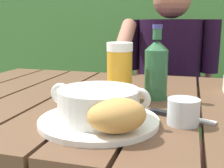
{
  "coord_description": "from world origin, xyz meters",
  "views": [
    {
      "loc": [
        0.19,
        -0.81,
        0.96
      ],
      "look_at": [
        -0.0,
        -0.13,
        0.81
      ],
      "focal_mm": 45.84,
      "sensor_mm": 36.0,
      "label": 1
    }
  ],
  "objects_px": {
    "chair_near_diner": "(169,107)",
    "soup_bowl": "(99,103)",
    "bread_roll": "(117,115)",
    "beer_glass": "(120,72)",
    "beer_bottle": "(156,68)",
    "serving_plate": "(99,121)",
    "water_glass_small": "(183,111)",
    "person_eating": "(168,75)",
    "table_knife": "(174,115)"
  },
  "relations": [
    {
      "from": "soup_bowl",
      "to": "water_glass_small",
      "type": "height_order",
      "value": "soup_bowl"
    },
    {
      "from": "person_eating",
      "to": "beer_glass",
      "type": "bearing_deg",
      "value": -97.1
    },
    {
      "from": "chair_near_diner",
      "to": "serving_plate",
      "type": "relative_size",
      "value": 3.44
    },
    {
      "from": "chair_near_diner",
      "to": "soup_bowl",
      "type": "bearing_deg",
      "value": -94.39
    },
    {
      "from": "person_eating",
      "to": "water_glass_small",
      "type": "bearing_deg",
      "value": -83.04
    },
    {
      "from": "serving_plate",
      "to": "table_knife",
      "type": "xyz_separation_m",
      "value": [
        0.16,
        0.09,
        -0.0
      ]
    },
    {
      "from": "serving_plate",
      "to": "table_knife",
      "type": "height_order",
      "value": "serving_plate"
    },
    {
      "from": "person_eating",
      "to": "serving_plate",
      "type": "xyz_separation_m",
      "value": [
        -0.08,
        -0.89,
        0.05
      ]
    },
    {
      "from": "chair_near_diner",
      "to": "serving_plate",
      "type": "bearing_deg",
      "value": -94.39
    },
    {
      "from": "beer_bottle",
      "to": "table_knife",
      "type": "distance_m",
      "value": 0.19
    },
    {
      "from": "soup_bowl",
      "to": "beer_glass",
      "type": "relative_size",
      "value": 1.38
    },
    {
      "from": "chair_near_diner",
      "to": "table_knife",
      "type": "xyz_separation_m",
      "value": [
        0.08,
        -0.99,
        0.27
      ]
    },
    {
      "from": "soup_bowl",
      "to": "table_knife",
      "type": "xyz_separation_m",
      "value": [
        0.16,
        0.09,
        -0.04
      ]
    },
    {
      "from": "chair_near_diner",
      "to": "person_eating",
      "type": "distance_m",
      "value": 0.3
    },
    {
      "from": "beer_bottle",
      "to": "person_eating",
      "type": "bearing_deg",
      "value": 91.38
    },
    {
      "from": "chair_near_diner",
      "to": "water_glass_small",
      "type": "height_order",
      "value": "chair_near_diner"
    },
    {
      "from": "person_eating",
      "to": "table_knife",
      "type": "height_order",
      "value": "person_eating"
    },
    {
      "from": "person_eating",
      "to": "water_glass_small",
      "type": "xyz_separation_m",
      "value": [
        0.1,
        -0.84,
        0.07
      ]
    },
    {
      "from": "serving_plate",
      "to": "beer_glass",
      "type": "xyz_separation_m",
      "value": [
        -0.0,
        0.21,
        0.08
      ]
    },
    {
      "from": "person_eating",
      "to": "bread_roll",
      "type": "xyz_separation_m",
      "value": [
        -0.02,
        -0.96,
        0.09
      ]
    },
    {
      "from": "chair_near_diner",
      "to": "beer_bottle",
      "type": "bearing_deg",
      "value": -89.15
    },
    {
      "from": "beer_glass",
      "to": "water_glass_small",
      "type": "relative_size",
      "value": 2.34
    },
    {
      "from": "bread_roll",
      "to": "table_knife",
      "type": "bearing_deg",
      "value": 57.96
    },
    {
      "from": "table_knife",
      "to": "serving_plate",
      "type": "bearing_deg",
      "value": -150.69
    },
    {
      "from": "bread_roll",
      "to": "water_glass_small",
      "type": "distance_m",
      "value": 0.17
    },
    {
      "from": "beer_bottle",
      "to": "beer_glass",
      "type": "bearing_deg",
      "value": -156.72
    },
    {
      "from": "beer_bottle",
      "to": "table_knife",
      "type": "relative_size",
      "value": 1.36
    },
    {
      "from": "chair_near_diner",
      "to": "soup_bowl",
      "type": "distance_m",
      "value": 1.13
    },
    {
      "from": "beer_bottle",
      "to": "table_knife",
      "type": "bearing_deg",
      "value": -67.89
    },
    {
      "from": "chair_near_diner",
      "to": "beer_glass",
      "type": "distance_m",
      "value": 0.95
    },
    {
      "from": "person_eating",
      "to": "beer_bottle",
      "type": "xyz_separation_m",
      "value": [
        0.02,
        -0.64,
        0.13
      ]
    },
    {
      "from": "person_eating",
      "to": "beer_bottle",
      "type": "relative_size",
      "value": 5.47
    },
    {
      "from": "bread_roll",
      "to": "water_glass_small",
      "type": "bearing_deg",
      "value": 43.46
    },
    {
      "from": "soup_bowl",
      "to": "table_knife",
      "type": "height_order",
      "value": "soup_bowl"
    },
    {
      "from": "chair_near_diner",
      "to": "soup_bowl",
      "type": "height_order",
      "value": "chair_near_diner"
    },
    {
      "from": "beer_glass",
      "to": "person_eating",
      "type": "bearing_deg",
      "value": 82.9
    },
    {
      "from": "serving_plate",
      "to": "table_knife",
      "type": "distance_m",
      "value": 0.18
    },
    {
      "from": "bread_roll",
      "to": "beer_glass",
      "type": "xyz_separation_m",
      "value": [
        -0.06,
        0.28,
        0.04
      ]
    },
    {
      "from": "person_eating",
      "to": "serving_plate",
      "type": "relative_size",
      "value": 4.39
    },
    {
      "from": "beer_glass",
      "to": "beer_bottle",
      "type": "height_order",
      "value": "beer_bottle"
    },
    {
      "from": "soup_bowl",
      "to": "beer_bottle",
      "type": "xyz_separation_m",
      "value": [
        0.1,
        0.25,
        0.04
      ]
    },
    {
      "from": "person_eating",
      "to": "beer_glass",
      "type": "xyz_separation_m",
      "value": [
        -0.08,
        -0.68,
        0.12
      ]
    },
    {
      "from": "beer_bottle",
      "to": "water_glass_small",
      "type": "height_order",
      "value": "beer_bottle"
    },
    {
      "from": "serving_plate",
      "to": "water_glass_small",
      "type": "bearing_deg",
      "value": 14.06
    },
    {
      "from": "serving_plate",
      "to": "water_glass_small",
      "type": "relative_size",
      "value": 3.78
    },
    {
      "from": "serving_plate",
      "to": "person_eating",
      "type": "bearing_deg",
      "value": 84.84
    },
    {
      "from": "bread_roll",
      "to": "water_glass_small",
      "type": "xyz_separation_m",
      "value": [
        0.12,
        0.12,
        -0.02
      ]
    },
    {
      "from": "soup_bowl",
      "to": "bread_roll",
      "type": "height_order",
      "value": "soup_bowl"
    },
    {
      "from": "bread_roll",
      "to": "beer_bottle",
      "type": "bearing_deg",
      "value": 83.75
    },
    {
      "from": "bread_roll",
      "to": "beer_glass",
      "type": "relative_size",
      "value": 0.86
    }
  ]
}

